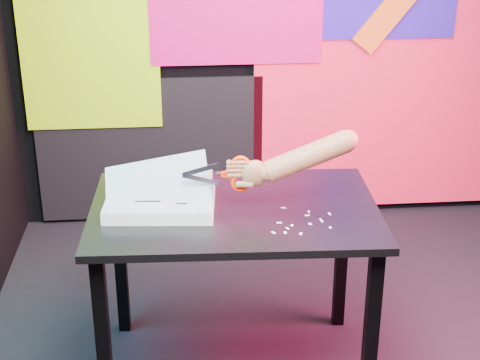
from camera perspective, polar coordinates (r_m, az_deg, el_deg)
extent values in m
cube|color=#F61D41|center=(4.34, 11.74, 7.83)|extent=(1.60, 0.02, 1.60)
cube|color=#9CF00A|center=(4.12, -11.64, 10.60)|extent=(0.75, 0.02, 1.00)
cube|color=black|center=(4.29, -6.96, 2.34)|extent=(1.30, 0.02, 0.85)
cube|color=black|center=(2.78, -10.55, -12.28)|extent=(0.05, 0.05, 0.72)
cube|color=black|center=(3.30, -9.27, -6.12)|extent=(0.05, 0.05, 0.72)
cube|color=black|center=(2.82, 10.12, -11.72)|extent=(0.05, 0.05, 0.72)
cube|color=black|center=(3.33, 7.88, -5.73)|extent=(0.05, 0.05, 0.72)
cube|color=black|center=(2.84, -0.44, -2.37)|extent=(1.13, 0.78, 0.03)
cube|color=beige|center=(2.82, -6.18, -1.77)|extent=(0.43, 0.33, 0.05)
cube|color=silver|center=(2.81, -6.20, -1.30)|extent=(0.43, 0.33, 0.00)
cube|color=silver|center=(2.81, -6.20, -1.22)|extent=(0.41, 0.32, 0.12)
cube|color=silver|center=(2.81, -6.42, -0.65)|extent=(0.41, 0.27, 0.22)
cylinder|color=#29292C|center=(2.71, -10.40, -2.48)|extent=(0.01, 0.01, 0.00)
cylinder|color=#29292C|center=(2.71, -9.69, -2.48)|extent=(0.01, 0.01, 0.00)
cylinder|color=#29292C|center=(2.70, -8.98, -2.49)|extent=(0.01, 0.01, 0.00)
cylinder|color=#29292C|center=(2.70, -8.27, -2.49)|extent=(0.01, 0.01, 0.00)
cylinder|color=#29292C|center=(2.69, -7.56, -2.50)|extent=(0.01, 0.01, 0.00)
cylinder|color=#29292C|center=(2.69, -6.84, -2.50)|extent=(0.01, 0.01, 0.00)
cylinder|color=#29292C|center=(2.68, -6.12, -2.50)|extent=(0.01, 0.01, 0.00)
cylinder|color=#29292C|center=(2.68, -5.40, -2.50)|extent=(0.01, 0.01, 0.00)
cylinder|color=#29292C|center=(2.68, -4.68, -2.50)|extent=(0.01, 0.01, 0.00)
cylinder|color=#29292C|center=(2.68, -3.96, -2.51)|extent=(0.01, 0.01, 0.00)
cylinder|color=#29292C|center=(2.67, -3.24, -2.51)|extent=(0.01, 0.01, 0.00)
cylinder|color=#29292C|center=(2.67, -2.51, -2.51)|extent=(0.01, 0.01, 0.00)
cylinder|color=#29292C|center=(2.96, -9.53, -0.18)|extent=(0.01, 0.01, 0.00)
cylinder|color=#29292C|center=(2.96, -8.88, -0.18)|extent=(0.01, 0.01, 0.00)
cylinder|color=#29292C|center=(2.95, -8.23, -0.18)|extent=(0.01, 0.01, 0.00)
cylinder|color=#29292C|center=(2.95, -7.58, -0.18)|extent=(0.01, 0.01, 0.00)
cylinder|color=#29292C|center=(2.94, -6.93, -0.18)|extent=(0.01, 0.01, 0.00)
cylinder|color=#29292C|center=(2.94, -6.27, -0.18)|extent=(0.01, 0.01, 0.00)
cylinder|color=#29292C|center=(2.94, -5.61, -0.18)|extent=(0.01, 0.01, 0.00)
cylinder|color=#29292C|center=(2.93, -4.96, -0.18)|extent=(0.01, 0.01, 0.00)
cylinder|color=#29292C|center=(2.93, -4.30, -0.18)|extent=(0.01, 0.01, 0.00)
cylinder|color=#29292C|center=(2.93, -3.64, -0.18)|extent=(0.01, 0.01, 0.00)
cylinder|color=#29292C|center=(2.93, -2.98, -0.18)|extent=(0.01, 0.01, 0.00)
cylinder|color=#29292C|center=(2.92, -2.31, -0.18)|extent=(0.01, 0.01, 0.00)
cube|color=black|center=(2.87, -8.02, -0.84)|extent=(0.08, 0.02, 0.00)
cube|color=black|center=(2.84, -5.71, -1.01)|extent=(0.05, 0.02, 0.00)
cube|color=black|center=(2.78, -7.17, -1.64)|extent=(0.10, 0.02, 0.00)
cube|color=black|center=(2.74, -4.54, -1.83)|extent=(0.04, 0.01, 0.00)
cube|color=#999CAE|center=(2.74, -3.08, 0.79)|extent=(0.14, 0.01, 0.06)
cube|color=#999CAE|center=(2.76, -3.06, 0.05)|extent=(0.14, 0.01, 0.06)
cylinder|color=#999CAE|center=(2.75, -1.66, 0.45)|extent=(0.02, 0.01, 0.01)
cube|color=#F12A04|center=(2.75, -1.14, 0.30)|extent=(0.05, 0.01, 0.02)
cube|color=#F12A04|center=(2.75, -1.14, 0.61)|extent=(0.05, 0.01, 0.02)
torus|color=#F12A04|center=(2.74, 0.04, 1.17)|extent=(0.07, 0.02, 0.07)
torus|color=#F12A04|center=(2.77, 0.04, -0.20)|extent=(0.07, 0.02, 0.07)
ellipsoid|color=#A07040|center=(2.76, 1.14, 0.50)|extent=(0.10, 0.06, 0.11)
cylinder|color=#A07040|center=(2.75, 0.04, 0.40)|extent=(0.08, 0.02, 0.02)
cylinder|color=#A07040|center=(2.75, 0.04, 0.77)|extent=(0.07, 0.02, 0.02)
cylinder|color=#A07040|center=(2.74, 0.04, 1.10)|extent=(0.07, 0.02, 0.02)
cylinder|color=#A07040|center=(2.73, 0.04, 1.39)|extent=(0.06, 0.02, 0.02)
cylinder|color=#A07040|center=(2.76, 0.38, -0.35)|extent=(0.07, 0.04, 0.03)
cylinder|color=#A07040|center=(2.76, 2.20, 0.60)|extent=(0.06, 0.07, 0.07)
cylinder|color=#A07040|center=(2.75, 5.28, 1.83)|extent=(0.33, 0.10, 0.20)
sphere|color=#A07040|center=(2.76, 8.37, 3.05)|extent=(0.08, 0.08, 0.08)
cube|color=silver|center=(2.71, 5.47, -3.41)|extent=(0.01, 0.02, 0.00)
cube|color=silver|center=(2.71, 3.06, -3.33)|extent=(0.02, 0.01, 0.00)
cube|color=silver|center=(2.79, 6.95, -2.63)|extent=(0.01, 0.02, 0.00)
cube|color=silver|center=(2.82, 3.39, -2.17)|extent=(0.02, 0.01, 0.00)
cube|color=silver|center=(2.63, 2.60, -4.09)|extent=(0.02, 0.02, 0.00)
cube|color=silver|center=(2.63, 4.74, -4.17)|extent=(0.01, 0.02, 0.00)
cube|color=silver|center=(2.64, 3.52, -4.10)|extent=(0.01, 0.02, 0.00)
cube|color=silver|center=(2.69, 7.01, -3.68)|extent=(0.01, 0.02, 0.00)
cube|color=silver|center=(2.74, 6.32, -3.12)|extent=(0.01, 0.03, 0.00)
cube|color=silver|center=(2.80, 5.36, -2.47)|extent=(0.01, 0.02, 0.00)
cube|color=silver|center=(2.69, 4.05, -3.52)|extent=(0.01, 0.02, 0.00)
cube|color=silver|center=(2.77, 5.24, -2.75)|extent=(0.02, 0.01, 0.00)
cube|color=silver|center=(2.67, 3.69, -3.76)|extent=(0.01, 0.02, 0.00)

